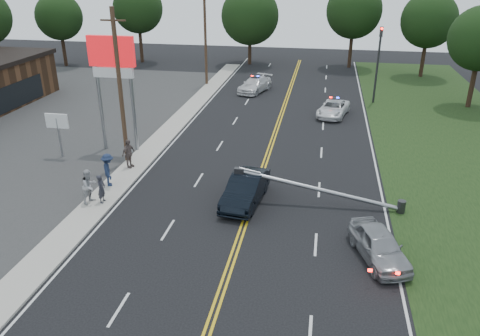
% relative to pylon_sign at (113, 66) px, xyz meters
% --- Properties ---
extents(ground, '(120.00, 120.00, 0.00)m').
position_rel_pylon_sign_xyz_m(ground, '(10.50, -14.00, -6.00)').
color(ground, black).
rests_on(ground, ground).
extents(sidewalk, '(1.80, 70.00, 0.12)m').
position_rel_pylon_sign_xyz_m(sidewalk, '(2.10, -4.00, -5.94)').
color(sidewalk, '#AAA59A').
rests_on(sidewalk, ground).
extents(centerline_yellow, '(0.36, 80.00, 0.00)m').
position_rel_pylon_sign_xyz_m(centerline_yellow, '(10.50, -4.00, -5.99)').
color(centerline_yellow, gold).
rests_on(centerline_yellow, ground).
extents(pylon_sign, '(3.20, 0.35, 8.00)m').
position_rel_pylon_sign_xyz_m(pylon_sign, '(0.00, 0.00, 0.00)').
color(pylon_sign, gray).
rests_on(pylon_sign, ground).
extents(small_sign, '(1.60, 0.14, 3.10)m').
position_rel_pylon_sign_xyz_m(small_sign, '(-3.50, -2.00, -3.66)').
color(small_sign, gray).
rests_on(small_sign, ground).
extents(traffic_signal, '(0.28, 0.41, 7.05)m').
position_rel_pylon_sign_xyz_m(traffic_signal, '(18.80, 16.00, -1.79)').
color(traffic_signal, '#2D2D30').
rests_on(traffic_signal, ground).
extents(fallen_streetlight, '(9.36, 0.44, 1.91)m').
position_rel_pylon_sign_xyz_m(fallen_streetlight, '(14.69, -6.00, -5.08)').
color(fallen_streetlight, '#2D2D30').
rests_on(fallen_streetlight, ground).
extents(utility_pole_mid, '(1.60, 0.28, 10.00)m').
position_rel_pylon_sign_xyz_m(utility_pole_mid, '(1.30, -2.00, -0.91)').
color(utility_pole_mid, '#382619').
rests_on(utility_pole_mid, ground).
extents(utility_pole_far, '(1.60, 0.28, 10.00)m').
position_rel_pylon_sign_xyz_m(utility_pole_far, '(1.30, 20.00, -0.91)').
color(utility_pole_far, '#382619').
rests_on(utility_pole_far, ground).
extents(tree_4, '(5.76, 5.76, 8.99)m').
position_rel_pylon_sign_xyz_m(tree_4, '(-19.32, 26.85, 0.10)').
color(tree_4, black).
rests_on(tree_4, ground).
extents(tree_5, '(6.38, 6.38, 10.13)m').
position_rel_pylon_sign_xyz_m(tree_5, '(-10.40, 30.88, 0.93)').
color(tree_5, black).
rests_on(tree_5, ground).
extents(tree_6, '(7.33, 7.33, 9.81)m').
position_rel_pylon_sign_xyz_m(tree_6, '(4.11, 32.12, 0.14)').
color(tree_6, black).
rests_on(tree_6, ground).
extents(tree_7, '(6.75, 6.75, 10.31)m').
position_rel_pylon_sign_xyz_m(tree_7, '(17.00, 32.37, 0.93)').
color(tree_7, black).
rests_on(tree_7, ground).
extents(tree_8, '(6.24, 6.24, 9.53)m').
position_rel_pylon_sign_xyz_m(tree_8, '(25.15, 28.48, 0.41)').
color(tree_8, black).
rests_on(tree_8, ground).
extents(crashed_sedan, '(2.24, 5.05, 1.61)m').
position_rel_pylon_sign_xyz_m(crashed_sedan, '(10.15, -6.34, -5.19)').
color(crashed_sedan, black).
rests_on(crashed_sedan, ground).
extents(waiting_sedan, '(2.96, 4.51, 1.43)m').
position_rel_pylon_sign_xyz_m(waiting_sedan, '(17.01, -10.65, -5.28)').
color(waiting_sedan, gray).
rests_on(waiting_sedan, ground).
extents(emergency_a, '(3.17, 5.07, 1.31)m').
position_rel_pylon_sign_xyz_m(emergency_a, '(14.98, 10.97, -5.34)').
color(emergency_a, white).
rests_on(emergency_a, ground).
extents(emergency_b, '(3.47, 5.49, 1.48)m').
position_rel_pylon_sign_xyz_m(emergency_b, '(6.97, 18.00, -5.26)').
color(emergency_b, silver).
rests_on(emergency_b, ground).
extents(bystander_a, '(0.39, 0.59, 1.63)m').
position_rel_pylon_sign_xyz_m(bystander_a, '(2.35, -7.96, -5.06)').
color(bystander_a, '#292931').
rests_on(bystander_a, sidewalk).
extents(bystander_b, '(0.99, 1.13, 1.96)m').
position_rel_pylon_sign_xyz_m(bystander_b, '(1.72, -8.08, -4.90)').
color(bystander_b, '#A4A4A9').
rests_on(bystander_b, sidewalk).
extents(bystander_c, '(1.28, 1.49, 2.00)m').
position_rel_pylon_sign_xyz_m(bystander_c, '(1.82, -5.87, -4.88)').
color(bystander_c, '#1A2642').
rests_on(bystander_c, sidewalk).
extents(bystander_d, '(0.80, 1.21, 1.91)m').
position_rel_pylon_sign_xyz_m(bystander_d, '(1.93, -3.12, -4.92)').
color(bystander_d, '#60504C').
rests_on(bystander_d, sidewalk).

